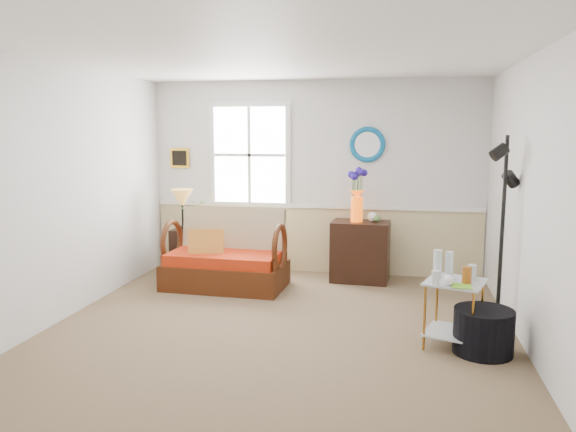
% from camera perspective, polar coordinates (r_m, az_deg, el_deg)
% --- Properties ---
extents(floor, '(4.50, 5.00, 0.01)m').
position_cam_1_polar(floor, '(5.48, -1.21, -11.92)').
color(floor, olive).
rests_on(floor, ground).
extents(ceiling, '(4.50, 5.00, 0.01)m').
position_cam_1_polar(ceiling, '(5.18, -1.30, 16.13)').
color(ceiling, white).
rests_on(ceiling, walls).
extents(walls, '(4.51, 5.01, 2.60)m').
position_cam_1_polar(walls, '(5.17, -1.26, 1.70)').
color(walls, silver).
rests_on(walls, floor).
extents(wainscot, '(4.46, 0.02, 0.90)m').
position_cam_1_polar(wainscot, '(7.72, 2.66, -2.41)').
color(wainscot, tan).
rests_on(wainscot, walls).
extents(chair_rail, '(4.46, 0.04, 0.06)m').
position_cam_1_polar(chair_rail, '(7.63, 2.68, 1.05)').
color(chair_rail, white).
rests_on(chair_rail, walls).
extents(window, '(1.14, 0.06, 1.44)m').
position_cam_1_polar(window, '(7.75, -3.92, 6.20)').
color(window, white).
rests_on(window, walls).
extents(picture, '(0.28, 0.03, 0.28)m').
position_cam_1_polar(picture, '(8.09, -10.94, 5.81)').
color(picture, '#C28C21').
rests_on(picture, walls).
extents(mirror, '(0.47, 0.07, 0.47)m').
position_cam_1_polar(mirror, '(7.51, 8.07, 7.20)').
color(mirror, '#0F6FA0').
rests_on(mirror, walls).
extents(loveseat, '(1.50, 0.89, 0.95)m').
position_cam_1_polar(loveseat, '(6.98, -6.40, -3.41)').
color(loveseat, '#522009').
rests_on(loveseat, floor).
extents(throw_pillow, '(0.44, 0.19, 0.43)m').
position_cam_1_polar(throw_pillow, '(6.95, -8.33, -3.08)').
color(throw_pillow, orange).
rests_on(throw_pillow, loveseat).
extents(lamp_stand, '(0.35, 0.35, 0.61)m').
position_cam_1_polar(lamp_stand, '(7.76, -10.32, -3.56)').
color(lamp_stand, black).
rests_on(lamp_stand, floor).
extents(table_lamp, '(0.37, 0.37, 0.54)m').
position_cam_1_polar(table_lamp, '(7.68, -10.68, 0.68)').
color(table_lamp, gold).
rests_on(table_lamp, lamp_stand).
extents(potted_plant, '(0.43, 0.46, 0.31)m').
position_cam_1_polar(potted_plant, '(7.64, -9.39, -0.18)').
color(potted_plant, '#5A8140').
rests_on(potted_plant, lamp_stand).
extents(cabinet, '(0.75, 0.51, 0.78)m').
position_cam_1_polar(cabinet, '(7.31, 7.35, -3.58)').
color(cabinet, black).
rests_on(cabinet, floor).
extents(flower_vase, '(0.24, 0.24, 0.67)m').
position_cam_1_polar(flower_vase, '(7.18, 7.04, 2.07)').
color(flower_vase, '#F75609').
rests_on(flower_vase, cabinet).
extents(side_table, '(0.61, 0.61, 0.61)m').
position_cam_1_polar(side_table, '(5.29, 16.47, -9.55)').
color(side_table, '#AA6D22').
rests_on(side_table, floor).
extents(tabletop_items, '(0.44, 0.44, 0.26)m').
position_cam_1_polar(tabletop_items, '(5.15, 16.48, -5.02)').
color(tabletop_items, silver).
rests_on(tabletop_items, side_table).
extents(floor_lamp, '(0.34, 0.34, 1.89)m').
position_cam_1_polar(floor_lamp, '(5.77, 20.91, -1.73)').
color(floor_lamp, black).
rests_on(floor_lamp, floor).
extents(ottoman, '(0.65, 0.65, 0.39)m').
position_cam_1_polar(ottoman, '(5.27, 19.23, -11.00)').
color(ottoman, black).
rests_on(ottoman, floor).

